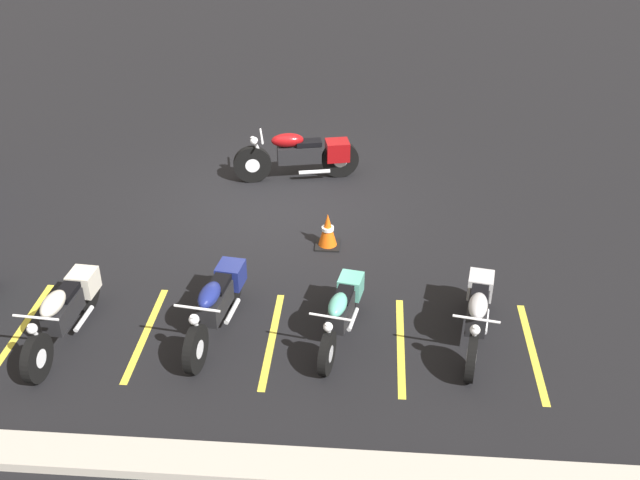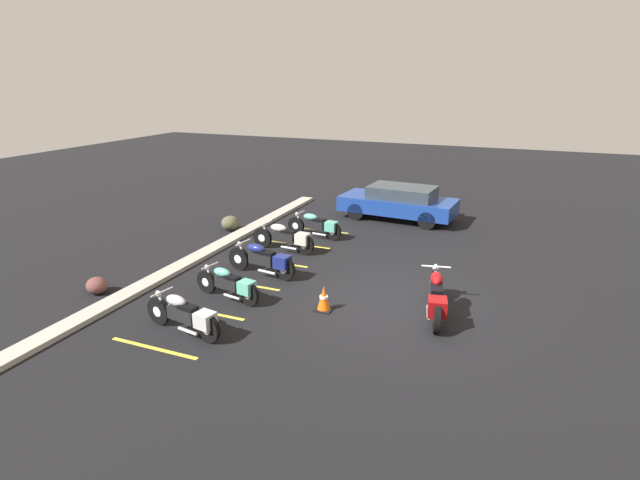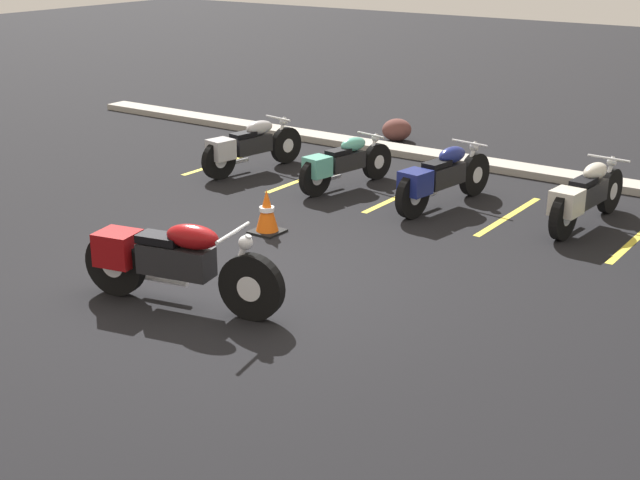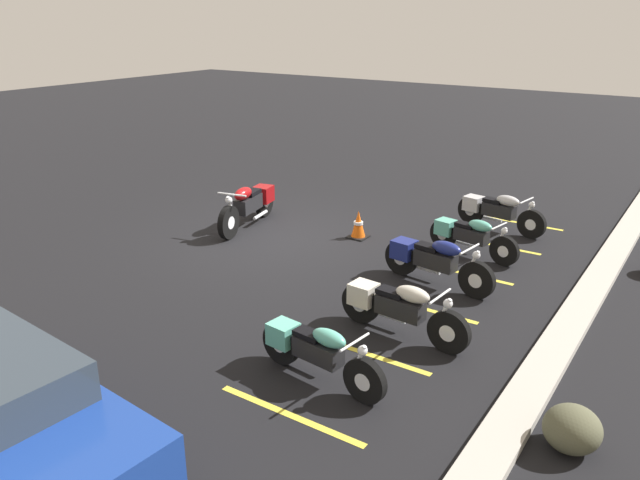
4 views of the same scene
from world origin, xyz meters
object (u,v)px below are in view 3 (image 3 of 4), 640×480
at_px(landscape_rock_0, 397,130).
at_px(traffic_cone, 267,212).
at_px(parked_bike_1, 343,163).
at_px(parked_bike_2, 441,177).
at_px(parked_bike_0, 248,146).
at_px(motorcycle_maroon_featured, 171,261).
at_px(parked_bike_3, 585,195).

relative_size(landscape_rock_0, traffic_cone, 0.95).
relative_size(parked_bike_1, traffic_cone, 3.26).
xyz_separation_m(parked_bike_1, parked_bike_2, (1.71, -0.02, 0.05)).
bearing_deg(parked_bike_1, parked_bike_0, 102.86).
bearing_deg(parked_bike_2, motorcycle_maroon_featured, 179.30).
bearing_deg(landscape_rock_0, parked_bike_1, -73.80).
bearing_deg(parked_bike_3, parked_bike_2, 103.67).
height_order(parked_bike_1, traffic_cone, parked_bike_1).
bearing_deg(parked_bike_0, traffic_cone, -126.07).
distance_m(motorcycle_maroon_featured, parked_bike_2, 4.83).
xyz_separation_m(parked_bike_1, landscape_rock_0, (-0.96, 3.30, -0.20)).
bearing_deg(parked_bike_1, parked_bike_3, -74.45).
height_order(motorcycle_maroon_featured, parked_bike_0, motorcycle_maroon_featured).
distance_m(parked_bike_0, parked_bike_3, 5.56).
bearing_deg(traffic_cone, landscape_rock_0, 103.04).
bearing_deg(parked_bike_1, landscape_rock_0, 26.93).
bearing_deg(motorcycle_maroon_featured, parked_bike_2, 69.47).
bearing_deg(parked_bike_3, landscape_rock_0, 61.84).
relative_size(parked_bike_2, landscape_rock_0, 3.82).
xyz_separation_m(parked_bike_0, traffic_cone, (2.17, -2.26, -0.16)).
height_order(parked_bike_0, parked_bike_2, parked_bike_2).
bearing_deg(traffic_cone, parked_bike_2, 59.46).
bearing_deg(landscape_rock_0, traffic_cone, -76.96).
bearing_deg(parked_bike_0, parked_bike_3, -75.97).
height_order(parked_bike_2, landscape_rock_0, parked_bike_2).
height_order(motorcycle_maroon_featured, parked_bike_2, motorcycle_maroon_featured).
height_order(parked_bike_3, landscape_rock_0, parked_bike_3).
relative_size(parked_bike_1, landscape_rock_0, 3.42).
relative_size(parked_bike_2, traffic_cone, 3.64).
bearing_deg(parked_bike_3, parked_bike_1, 99.19).
height_order(parked_bike_0, parked_bike_3, parked_bike_3).
relative_size(parked_bike_3, traffic_cone, 3.60).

